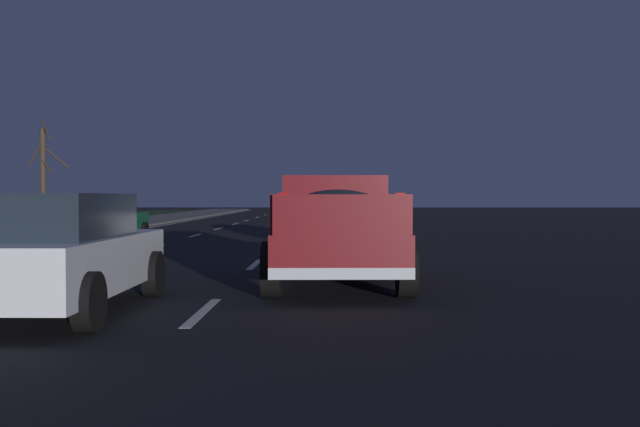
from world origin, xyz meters
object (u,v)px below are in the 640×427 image
pickup_truck (335,226)px  sedan_silver (336,218)px  sedan_white (55,252)px  bare_tree_far (43,173)px  sedan_green (100,220)px

pickup_truck → sedan_silver: pickup_truck is taller
sedan_white → bare_tree_far: size_ratio=0.80×
sedan_white → bare_tree_far: (28.40, 11.09, 1.89)m
sedan_green → bare_tree_far: bare_tree_far is taller
sedan_silver → sedan_white: size_ratio=1.00×
sedan_white → bare_tree_far: bare_tree_far is taller
sedan_green → bare_tree_far: bearing=26.2°
sedan_white → sedan_silver: bearing=-14.3°
sedan_green → sedan_white: size_ratio=1.00×
sedan_green → bare_tree_far: size_ratio=0.81×
bare_tree_far → sedan_white: bearing=-158.7°
sedan_green → bare_tree_far: (15.74, 7.76, 1.89)m
pickup_truck → bare_tree_far: 29.15m
pickup_truck → bare_tree_far: bare_tree_far is taller
sedan_green → bare_tree_far: 17.65m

